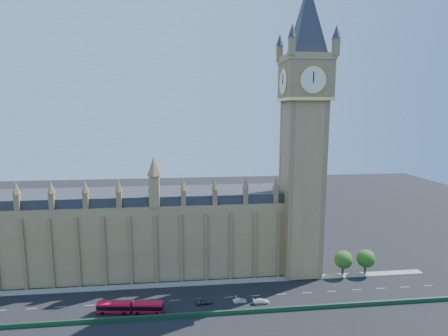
{
  "coord_description": "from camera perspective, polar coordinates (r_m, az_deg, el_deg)",
  "views": [
    {
      "loc": [
        -0.2,
        -96.0,
        53.99
      ],
      "look_at": [
        11.64,
        10.0,
        37.42
      ],
      "focal_mm": 28.0,
      "sensor_mm": 36.0,
      "label": 1
    }
  ],
  "objects": [
    {
      "name": "palace_westminster",
      "position": [
        127.08,
        -17.55,
        -10.0
      ],
      "size": [
        120.0,
        20.0,
        28.0
      ],
      "color": "olive",
      "rests_on": "ground"
    },
    {
      "name": "cone_c",
      "position": [
        108.4,
        2.71,
        -20.86
      ],
      "size": [
        0.44,
        0.44,
        0.64
      ],
      "rotation": [
        0.0,
        0.0,
        0.09
      ],
      "color": "black",
      "rests_on": "ground"
    },
    {
      "name": "ground",
      "position": [
        110.14,
        -5.82,
        -20.57
      ],
      "size": [
        400.0,
        400.0,
        0.0
      ],
      "primitive_type": "plane",
      "color": "black",
      "rests_on": "ground"
    },
    {
      "name": "red_bus",
      "position": [
        106.02,
        -15.04,
        -21.11
      ],
      "size": [
        18.11,
        4.71,
        3.05
      ],
      "rotation": [
        0.0,
        0.0,
        -0.12
      ],
      "color": "red",
      "rests_on": "ground"
    },
    {
      "name": "car_silver",
      "position": [
        107.9,
        2.6,
        -20.81
      ],
      "size": [
        3.97,
        1.63,
        1.28
      ],
      "primitive_type": "imported",
      "rotation": [
        0.0,
        0.0,
        1.64
      ],
      "color": "#B0B3B8",
      "rests_on": "ground"
    },
    {
      "name": "car_white",
      "position": [
        107.98,
        6.06,
        -20.81
      ],
      "size": [
        4.81,
        2.23,
        1.36
      ],
      "primitive_type": "imported",
      "rotation": [
        0.0,
        0.0,
        1.64
      ],
      "color": "silver",
      "rests_on": "ground"
    },
    {
      "name": "cone_d",
      "position": [
        108.39,
        3.25,
        -20.85
      ],
      "size": [
        0.5,
        0.5,
        0.71
      ],
      "rotation": [
        0.0,
        0.0,
        0.13
      ],
      "color": "black",
      "rests_on": "ground"
    },
    {
      "name": "tree_east_far",
      "position": [
        131.31,
        22.21,
        -13.46
      ],
      "size": [
        6.0,
        6.0,
        8.5
      ],
      "color": "#382619",
      "rests_on": "ground"
    },
    {
      "name": "cone_a",
      "position": [
        110.69,
        1.92,
        -20.18
      ],
      "size": [
        0.45,
        0.45,
        0.64
      ],
      "rotation": [
        0.0,
        0.0,
        0.13
      ],
      "color": "black",
      "rests_on": "ground"
    },
    {
      "name": "car_grey",
      "position": [
        107.33,
        -3.25,
        -20.89
      ],
      "size": [
        4.94,
        2.35,
        1.63
      ],
      "primitive_type": "imported",
      "rotation": [
        0.0,
        0.0,
        1.66
      ],
      "color": "#3D3F45",
      "rests_on": "ground"
    },
    {
      "name": "tree_east_near",
      "position": [
        127.82,
        18.96,
        -13.9
      ],
      "size": [
        6.0,
        6.0,
        8.5
      ],
      "color": "#382619",
      "rests_on": "ground"
    },
    {
      "name": "elizabeth_tower",
      "position": [
        116.44,
        12.94,
        8.89
      ],
      "size": [
        20.59,
        20.59,
        105.0
      ],
      "color": "olive",
      "rests_on": "ground"
    },
    {
      "name": "kerb_north",
      "position": [
        118.48,
        -5.87,
        -18.29
      ],
      "size": [
        160.0,
        3.0,
        0.16
      ],
      "primitive_type": "cube",
      "color": "gray",
      "rests_on": "ground"
    },
    {
      "name": "bridge_parapet",
      "position": [
        102.08,
        -5.77,
        -22.76
      ],
      "size": [
        160.0,
        0.6,
        1.2
      ],
      "primitive_type": "cube",
      "color": "#1E4C2D",
      "rests_on": "ground"
    },
    {
      "name": "cone_b",
      "position": [
        109.99,
        1.99,
        -20.35
      ],
      "size": [
        0.58,
        0.58,
        0.78
      ],
      "rotation": [
        0.0,
        0.0,
        0.22
      ],
      "color": "black",
      "rests_on": "ground"
    }
  ]
}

